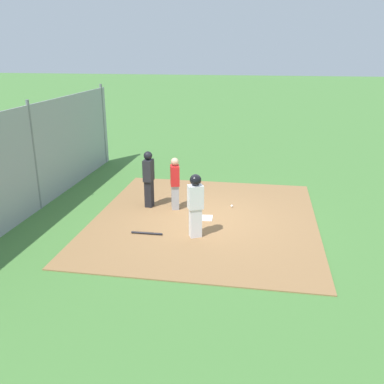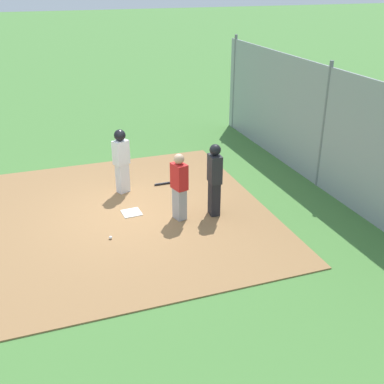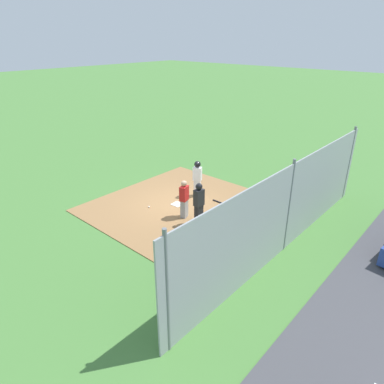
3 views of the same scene
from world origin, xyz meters
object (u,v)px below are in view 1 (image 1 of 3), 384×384
at_px(baseball_bat, 147,233).
at_px(parked_car_white, 7,143).
at_px(umpire, 149,178).
at_px(baseball, 232,206).
at_px(catcher, 175,183).
at_px(runner, 195,201).
at_px(home_plate, 205,218).

distance_m(baseball_bat, parked_car_white, 11.52).
xyz_separation_m(umpire, baseball, (-0.35, 2.56, -0.90)).
bearing_deg(baseball, baseball_bat, -40.62).
height_order(catcher, runner, runner).
xyz_separation_m(home_plate, catcher, (-0.63, -1.02, 0.83)).
xyz_separation_m(catcher, runner, (1.91, 0.95, 0.15)).
distance_m(umpire, runner, 2.67).
relative_size(home_plate, catcher, 0.27).
bearing_deg(runner, home_plate, -28.91).
bearing_deg(parked_car_white, runner, -127.56).
distance_m(home_plate, baseball_bat, 1.94).
bearing_deg(umpire, parked_car_white, 150.16).
height_order(home_plate, baseball_bat, baseball_bat).
bearing_deg(parked_car_white, baseball_bat, -131.78).
distance_m(catcher, parked_car_white, 10.62).
bearing_deg(catcher, umpire, 159.97).
relative_size(home_plate, baseball, 5.95).
relative_size(umpire, runner, 1.03).
bearing_deg(home_plate, parked_car_white, -121.11).
distance_m(baseball_bat, baseball, 3.19).
relative_size(home_plate, umpire, 0.25).
xyz_separation_m(baseball_bat, baseball, (-2.42, 2.08, 0.01)).
bearing_deg(catcher, baseball, -1.76).
height_order(umpire, runner, umpire).
height_order(home_plate, parked_car_white, parked_car_white).
distance_m(runner, baseball, 2.63).
distance_m(catcher, baseball_bat, 2.19).
relative_size(umpire, parked_car_white, 0.42).
bearing_deg(baseball_bat, home_plate, -135.73).
relative_size(catcher, umpire, 0.92).
height_order(baseball_bat, parked_car_white, parked_car_white).
height_order(umpire, parked_car_white, umpire).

